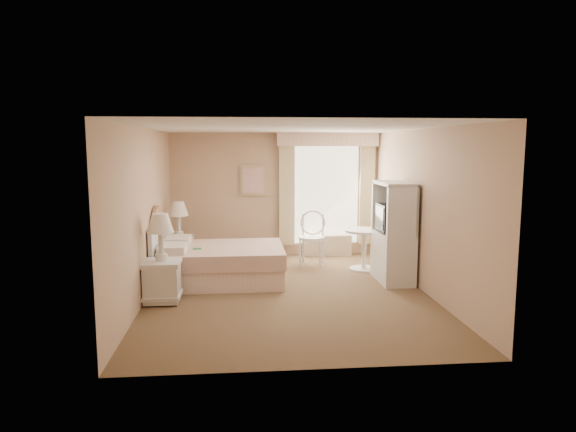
{
  "coord_description": "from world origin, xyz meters",
  "views": [
    {
      "loc": [
        -0.71,
        -7.61,
        2.23
      ],
      "look_at": [
        0.03,
        0.3,
        1.15
      ],
      "focal_mm": 32.0,
      "sensor_mm": 36.0,
      "label": 1
    }
  ],
  "objects": [
    {
      "name": "armoire",
      "position": [
        1.81,
        0.54,
        0.69
      ],
      "size": [
        0.5,
        1.0,
        1.66
      ],
      "color": "white",
      "rests_on": "room"
    },
    {
      "name": "round_table",
      "position": [
        1.52,
        1.35,
        0.49
      ],
      "size": [
        0.7,
        0.7,
        0.74
      ],
      "color": "silver",
      "rests_on": "room"
    },
    {
      "name": "cafe_chair",
      "position": [
        0.64,
        1.9,
        0.59
      ],
      "size": [
        0.61,
        0.61,
        1.02
      ],
      "rotation": [
        0.0,
        0.0,
        -0.27
      ],
      "color": "silver",
      "rests_on": "room"
    },
    {
      "name": "nightstand_far",
      "position": [
        -1.84,
        1.84,
        0.46
      ],
      "size": [
        0.5,
        0.5,
        1.21
      ],
      "color": "white",
      "rests_on": "room"
    },
    {
      "name": "room",
      "position": [
        0.0,
        0.0,
        1.25
      ],
      "size": [
        4.21,
        5.51,
        2.51
      ],
      "color": "brown",
      "rests_on": "ground"
    },
    {
      "name": "nightstand_near",
      "position": [
        -1.84,
        -0.32,
        0.48
      ],
      "size": [
        0.53,
        0.53,
        1.27
      ],
      "color": "white",
      "rests_on": "room"
    },
    {
      "name": "framed_art",
      "position": [
        -0.45,
        2.71,
        1.55
      ],
      "size": [
        0.52,
        0.04,
        0.62
      ],
      "color": "tan",
      "rests_on": "room"
    },
    {
      "name": "bed",
      "position": [
        -1.13,
        0.76,
        0.33
      ],
      "size": [
        2.07,
        1.55,
        1.37
      ],
      "color": "#DDA48F",
      "rests_on": "room"
    },
    {
      "name": "window",
      "position": [
        1.05,
        2.65,
        1.34
      ],
      "size": [
        2.05,
        0.22,
        2.51
      ],
      "color": "white",
      "rests_on": "room"
    }
  ]
}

